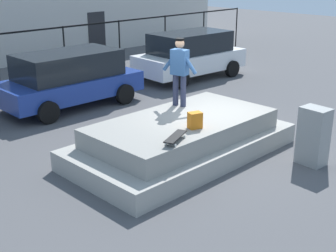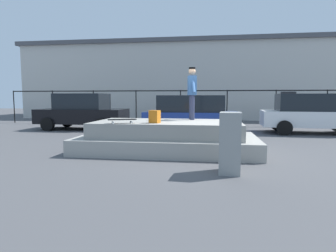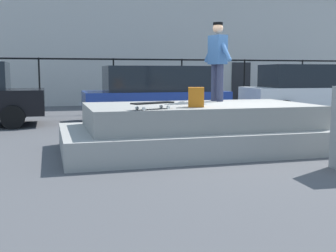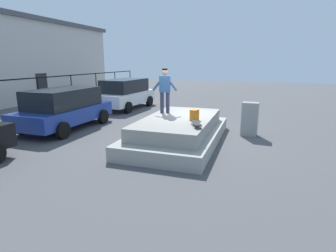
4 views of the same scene
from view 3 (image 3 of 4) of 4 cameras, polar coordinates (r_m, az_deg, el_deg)
ground_plane at (r=8.76m, az=9.76°, el=-2.93°), size 60.00×60.00×0.00m
concrete_ledge at (r=8.46m, az=4.11°, el=-0.43°), size 5.27×2.76×0.90m
skateboarder at (r=9.34m, az=6.57°, el=9.15°), size 0.32×0.95×1.66m
skateboard at (r=7.23m, az=-2.04°, el=3.02°), size 0.79×0.48×0.12m
backpack at (r=7.72m, az=3.75°, el=3.83°), size 0.33×0.28×0.35m
car_blue_hatchback_mid at (r=13.47m, az=-1.75°, el=4.54°), size 4.43×2.25×1.70m
car_white_hatchback_far at (r=15.62m, az=18.16°, el=4.65°), size 4.51×2.36×1.77m
fence_row at (r=16.55m, az=-2.61°, el=6.89°), size 24.06×0.06×2.03m
warehouse_building at (r=24.00m, az=-6.74°, el=10.44°), size 28.60×7.96×5.82m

